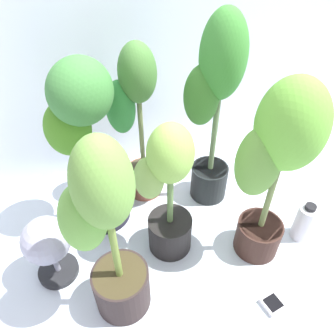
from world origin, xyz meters
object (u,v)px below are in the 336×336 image
potted_plant_back_center (136,120)px  floor_fan (48,243)px  potted_plant_front_right (275,162)px  potted_plant_front_left (108,237)px  nutrient_bottle (304,222)px  potted_plant_back_left (87,144)px  potted_plant_back_right (214,105)px  hygrometer_box (273,304)px  potted_plant_center (167,193)px

potted_plant_back_center → floor_fan: bearing=-145.7°
potted_plant_front_right → potted_plant_front_left: 0.67m
potted_plant_back_center → nutrient_bottle: bearing=-44.0°
potted_plant_back_left → potted_plant_back_right: potted_plant_back_right is taller
potted_plant_back_left → potted_plant_back_right: bearing=-6.7°
potted_plant_front_right → nutrient_bottle: (0.27, -0.03, -0.45)m
potted_plant_front_left → potted_plant_front_right: bearing=1.2°
potted_plant_back_center → potted_plant_back_left: 0.28m
potted_plant_back_center → potted_plant_back_right: (0.33, -0.17, 0.10)m
potted_plant_front_left → potted_plant_back_left: potted_plant_back_left is taller
potted_plant_back_left → floor_fan: potted_plant_back_left is taller
potted_plant_back_center → potted_plant_back_left: size_ratio=0.99×
potted_plant_front_left → hygrometer_box: potted_plant_front_left is taller
floor_fan → potted_plant_back_right: bearing=18.0°
potted_plant_center → potted_plant_back_left: bearing=129.3°
floor_fan → potted_plant_back_left: bearing=50.0°
potted_plant_back_right → potted_plant_center: (-0.33, -0.24, -0.21)m
potted_plant_back_left → nutrient_bottle: 1.10m
hygrometer_box → nutrient_bottle: (0.35, 0.25, 0.09)m
potted_plant_front_left → potted_plant_center: potted_plant_front_left is taller
potted_plant_center → potted_plant_back_center: bearing=89.4°
hygrometer_box → nutrient_bottle: nutrient_bottle is taller
potted_plant_front_right → potted_plant_front_left: potted_plant_front_right is taller
hygrometer_box → floor_fan: bearing=-38.8°
potted_plant_back_left → hygrometer_box: (0.55, -0.77, -0.46)m
potted_plant_back_left → potted_plant_center: 0.42m
potted_plant_front_right → potted_plant_back_right: potted_plant_back_right is taller
hygrometer_box → floor_fan: (-0.81, 0.51, 0.21)m
floor_fan → hygrometer_box: bearing=-26.8°
potted_plant_back_center → potted_plant_center: (-0.00, -0.41, -0.12)m
potted_plant_back_center → potted_plant_back_left: (-0.26, -0.10, -0.00)m
potted_plant_front_left → potted_plant_back_center: 0.66m
hygrometer_box → nutrient_bottle: size_ratio=0.40×
potted_plant_front_left → floor_fan: size_ratio=2.50×
potted_plant_back_right → potted_plant_center: potted_plant_back_right is taller
potted_plant_back_right → potted_plant_center: size_ratio=1.42×
potted_plant_back_left → hygrometer_box: bearing=-54.5°
potted_plant_front_left → potted_plant_back_right: 0.77m
potted_plant_front_right → potted_plant_back_left: (-0.63, 0.48, -0.07)m
potted_plant_back_right → floor_fan: potted_plant_back_right is taller
floor_fan → nutrient_bottle: size_ratio=1.56×
potted_plant_front_right → potted_plant_center: 0.45m
potted_plant_back_center → hygrometer_box: size_ratio=9.70×
potted_plant_front_left → potted_plant_back_center: bearing=63.2°
potted_plant_back_right → hygrometer_box: (-0.04, -0.70, -0.57)m
potted_plant_front_right → floor_fan: size_ratio=2.60×
potted_plant_front_left → potted_plant_back_right: bearing=34.2°
potted_plant_center → floor_fan: (-0.52, 0.05, -0.14)m
potted_plant_back_left → nutrient_bottle: size_ratio=3.93×
hygrometer_box → floor_fan: floor_fan is taller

